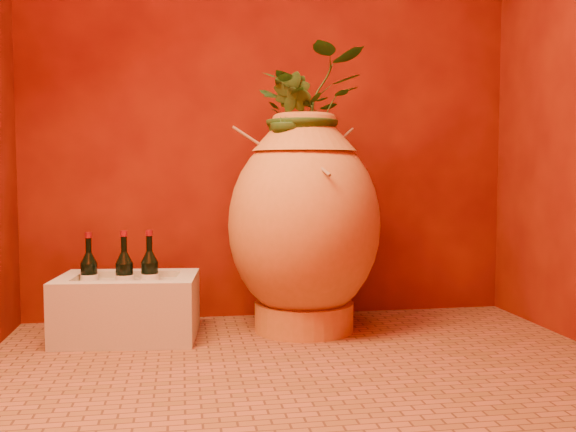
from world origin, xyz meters
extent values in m
plane|color=brown|center=(0.00, 0.00, 0.00)|extent=(2.50, 2.50, 0.00)
cube|color=#520B04|center=(0.00, 1.00, 1.25)|extent=(2.50, 0.02, 2.50)
cylinder|color=#C17A36|center=(0.10, 0.65, 0.07)|extent=(0.56, 0.56, 0.13)
ellipsoid|color=#C17A36|center=(0.10, 0.65, 0.50)|extent=(0.86, 0.86, 0.89)
cone|color=#C17A36|center=(0.10, 0.65, 0.91)|extent=(0.59, 0.59, 0.13)
torus|color=#C17A36|center=(0.10, 0.65, 0.99)|extent=(0.36, 0.36, 0.06)
cylinder|color=olive|center=(0.02, 0.60, 0.78)|extent=(0.51, 0.10, 0.34)
cylinder|color=olive|center=(0.08, 0.53, 0.82)|extent=(0.14, 0.46, 0.19)
cylinder|color=olive|center=(0.20, 0.57, 0.84)|extent=(0.30, 0.27, 0.23)
cube|color=beige|center=(-0.71, 0.63, 0.13)|extent=(0.65, 0.47, 0.25)
cube|color=beige|center=(-0.71, 0.80, 0.27)|extent=(0.61, 0.14, 0.03)
cube|color=beige|center=(-0.71, 0.47, 0.27)|extent=(0.61, 0.14, 0.03)
cube|color=beige|center=(-0.97, 0.63, 0.27)|extent=(0.10, 0.26, 0.03)
cube|color=beige|center=(-0.44, 0.63, 0.27)|extent=(0.10, 0.26, 0.03)
cylinder|color=black|center=(-0.61, 0.65, 0.25)|extent=(0.08, 0.08, 0.18)
cone|color=black|center=(-0.61, 0.65, 0.37)|extent=(0.08, 0.08, 0.05)
cylinder|color=black|center=(-0.61, 0.65, 0.43)|extent=(0.03, 0.03, 0.07)
cylinder|color=maroon|center=(-0.61, 0.65, 0.47)|extent=(0.03, 0.03, 0.03)
cylinder|color=silver|center=(-0.61, 0.65, 0.25)|extent=(0.08, 0.08, 0.08)
cylinder|color=black|center=(-0.72, 0.63, 0.25)|extent=(0.08, 0.08, 0.18)
cone|color=black|center=(-0.72, 0.63, 0.37)|extent=(0.08, 0.08, 0.05)
cylinder|color=black|center=(-0.72, 0.63, 0.43)|extent=(0.03, 0.03, 0.07)
cylinder|color=maroon|center=(-0.72, 0.63, 0.47)|extent=(0.03, 0.03, 0.03)
cylinder|color=silver|center=(-0.72, 0.63, 0.25)|extent=(0.08, 0.08, 0.08)
cylinder|color=black|center=(-0.88, 0.70, 0.25)|extent=(0.07, 0.07, 0.18)
cone|color=black|center=(-0.88, 0.70, 0.36)|extent=(0.07, 0.07, 0.05)
cylinder|color=black|center=(-0.88, 0.70, 0.42)|extent=(0.03, 0.03, 0.07)
cylinder|color=maroon|center=(-0.88, 0.70, 0.46)|extent=(0.03, 0.03, 0.02)
cylinder|color=silver|center=(-0.88, 0.70, 0.25)|extent=(0.08, 0.08, 0.08)
cylinder|color=#A26725|center=(0.09, 0.94, 0.90)|extent=(0.02, 0.13, 0.02)
cylinder|color=#A26725|center=(0.09, 0.87, 0.87)|extent=(0.02, 0.02, 0.07)
torus|color=#A26725|center=(0.09, 0.94, 0.95)|extent=(0.07, 0.01, 0.07)
cylinder|color=#A26725|center=(0.09, 0.94, 0.93)|extent=(0.01, 0.01, 0.05)
imported|color=#254D1B|center=(0.11, 0.67, 1.03)|extent=(0.61, 0.56, 0.57)
imported|color=#254D1B|center=(0.03, 0.57, 0.99)|extent=(0.26, 0.27, 0.38)
camera|label=1|loc=(-0.46, -2.28, 0.75)|focal=40.00mm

